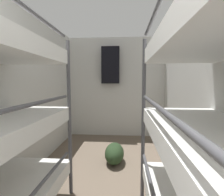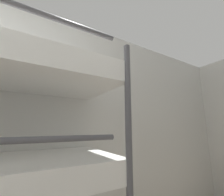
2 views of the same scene
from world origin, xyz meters
The scene contains 1 object.
wall_left centered at (-1.23, 2.44, 1.25)m, with size 0.06×4.99×2.51m.
Camera 2 is at (0.36, 1.85, 1.29)m, focal length 24.00 mm.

